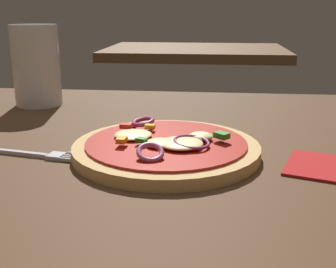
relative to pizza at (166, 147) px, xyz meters
The scene contains 5 objects.
dining_table 0.06m from the pizza, 160.45° to the right, with size 1.50×0.83×0.04m.
pizza is the anchor object (origin of this frame).
fork 0.16m from the pizza, behind, with size 0.16×0.04×0.01m.
beer_glass 0.36m from the pizza, 136.22° to the left, with size 0.08×0.08×0.14m.
background_table 1.42m from the pizza, 91.14° to the left, with size 0.77×0.54×0.04m.
Camera 1 is at (0.10, -0.46, 0.21)m, focal length 45.53 mm.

